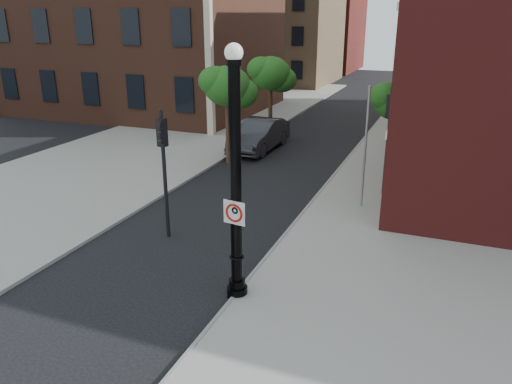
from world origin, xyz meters
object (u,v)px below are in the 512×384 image
at_px(parked_car, 259,135).
at_px(traffic_signal_right, 389,124).
at_px(traffic_signal_left, 163,154).
at_px(no_parking_sign, 234,213).
at_px(lamppost, 236,190).

relative_size(parked_car, traffic_signal_right, 1.14).
distance_m(parked_car, traffic_signal_left, 12.26).
relative_size(no_parking_sign, parked_car, 0.12).
distance_m(no_parking_sign, parked_car, 15.82).
bearing_deg(lamppost, parked_car, 109.11).
bearing_deg(traffic_signal_left, no_parking_sign, -27.16).
bearing_deg(lamppost, no_parking_sign, -81.36).
bearing_deg(parked_car, traffic_signal_left, -82.16).
bearing_deg(no_parking_sign, traffic_signal_left, 151.13).
xyz_separation_m(no_parking_sign, traffic_signal_right, (2.51, 9.70, 0.54)).
height_order(no_parking_sign, traffic_signal_right, traffic_signal_right).
height_order(lamppost, traffic_signal_right, lamppost).
height_order(no_parking_sign, parked_car, no_parking_sign).
xyz_separation_m(no_parking_sign, parked_car, (-5.12, 14.87, -1.68)).
bearing_deg(parked_car, traffic_signal_right, -32.45).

